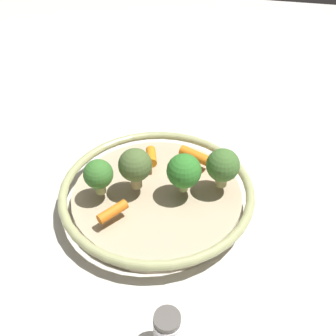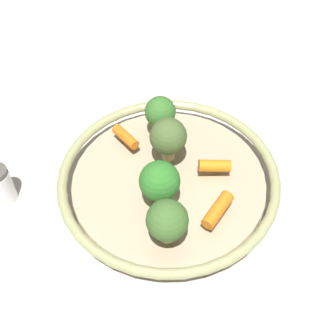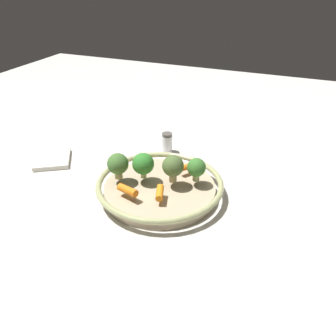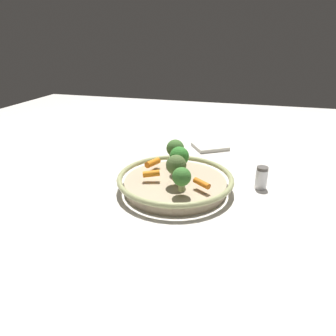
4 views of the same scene
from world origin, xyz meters
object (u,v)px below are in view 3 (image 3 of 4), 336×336
broccoli_floret_mid (118,164)px  dish_towel (52,159)px  baby_carrot_back (128,190)px  broccoli_floret_large (173,166)px  baby_carrot_center (188,167)px  broccoli_floret_edge (196,168)px  baby_carrot_right (160,193)px  salt_shaker (167,143)px  broccoli_floret_small (144,163)px  serving_bowl (160,188)px

broccoli_floret_mid → dish_towel: size_ratio=0.57×
baby_carrot_back → broccoli_floret_large: 0.13m
baby_carrot_center → broccoli_floret_edge: broccoli_floret_edge is taller
baby_carrot_center → baby_carrot_right: baby_carrot_right is taller
baby_carrot_right → salt_shaker: (-0.29, -0.10, -0.02)m
broccoli_floret_small → salt_shaker: (-0.23, -0.03, -0.05)m
baby_carrot_center → broccoli_floret_small: size_ratio=0.73×
baby_carrot_right → serving_bowl: bearing=-156.6°
baby_carrot_back → dish_towel: 0.35m
serving_bowl → baby_carrot_center: (-0.08, 0.05, 0.03)m
serving_bowl → broccoli_floret_edge: size_ratio=5.30×
baby_carrot_right → salt_shaker: 0.31m
broccoli_floret_large → salt_shaker: (-0.22, -0.11, -0.06)m
serving_bowl → broccoli_floret_small: (-0.00, -0.05, 0.06)m
baby_carrot_back → broccoli_floret_edge: 0.18m
serving_bowl → baby_carrot_center: size_ratio=6.62×
serving_bowl → salt_shaker: salt_shaker is taller
broccoli_floret_edge → salt_shaker: broccoli_floret_edge is taller
broccoli_floret_large → dish_towel: bearing=-94.8°
broccoli_floret_edge → dish_towel: size_ratio=0.51×
baby_carrot_right → broccoli_floret_large: size_ratio=0.64×
broccoli_floret_edge → broccoli_floret_small: bearing=-75.5°
broccoli_floret_mid → broccoli_floret_small: (-0.03, 0.06, -0.00)m
baby_carrot_right → broccoli_floret_large: 0.08m
serving_bowl → broccoli_floret_large: (-0.01, 0.03, 0.06)m
salt_shaker → dish_towel: (0.19, -0.30, -0.03)m
baby_carrot_center → baby_carrot_right: size_ratio=1.06×
serving_bowl → salt_shaker: 0.24m
serving_bowl → baby_carrot_right: baby_carrot_right is taller
baby_carrot_center → broccoli_floret_large: size_ratio=0.68×
broccoli_floret_edge → dish_towel: broccoli_floret_edge is taller
serving_bowl → broccoli_floret_edge: (-0.04, 0.08, 0.06)m
baby_carrot_right → dish_towel: size_ratio=0.39×
broccoli_floret_mid → dish_towel: (-0.07, -0.27, -0.08)m
dish_towel → broccoli_floret_mid: bearing=75.4°
broccoli_floret_edge → broccoli_floret_small: (0.03, -0.13, 0.00)m
broccoli_floret_mid → salt_shaker: size_ratio=1.05×
baby_carrot_back → broccoli_floret_small: (-0.09, 0.00, 0.03)m
baby_carrot_right → broccoli_floret_edge: bearing=149.8°
baby_carrot_right → baby_carrot_back: 0.08m
serving_bowl → baby_carrot_back: (0.08, -0.05, 0.03)m
broccoli_floret_mid → salt_shaker: 0.27m
serving_bowl → dish_towel: bearing=-96.7°
salt_shaker → baby_carrot_right: bearing=19.2°
serving_bowl → baby_carrot_back: 0.10m
salt_shaker → baby_carrot_back: bearing=5.0°
broccoli_floret_edge → broccoli_floret_mid: size_ratio=0.90×
baby_carrot_back → broccoli_floret_large: bearing=138.9°
baby_carrot_right → broccoli_floret_large: (-0.07, 0.01, 0.03)m
broccoli_floret_small → salt_shaker: broccoli_floret_small is taller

